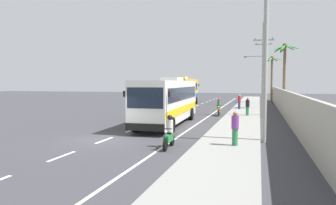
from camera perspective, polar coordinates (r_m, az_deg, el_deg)
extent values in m
plane|color=#3A3A3F|center=(18.27, -11.25, -6.64)|extent=(160.00, 160.00, 0.00)
cube|color=gray|center=(26.19, 12.74, -3.39)|extent=(3.20, 90.00, 0.14)
cube|color=white|center=(14.84, -18.59, -9.16)|extent=(0.16, 2.00, 0.01)
cube|color=white|center=(18.18, -11.39, -6.68)|extent=(0.16, 2.00, 0.01)
cube|color=white|center=(21.74, -6.53, -4.93)|extent=(0.16, 2.00, 0.01)
cube|color=white|center=(25.43, -3.08, -3.66)|extent=(0.16, 2.00, 0.01)
cube|color=white|center=(29.19, -0.51, -2.70)|extent=(0.16, 2.00, 0.01)
cube|color=white|center=(33.00, 1.47, -1.96)|extent=(0.16, 2.00, 0.01)
cube|color=white|center=(36.85, 3.03, -1.38)|extent=(0.16, 2.00, 0.01)
cube|color=white|center=(40.72, 4.29, -0.90)|extent=(0.16, 2.00, 0.01)
cube|color=white|center=(44.62, 5.34, -0.50)|extent=(0.16, 2.00, 0.01)
cube|color=white|center=(48.52, 6.22, -0.17)|extent=(0.16, 2.00, 0.01)
cube|color=white|center=(52.44, 6.96, 0.11)|extent=(0.16, 2.00, 0.01)
cube|color=white|center=(56.37, 7.61, 0.35)|extent=(0.16, 2.00, 0.01)
cube|color=white|center=(60.30, 8.16, 0.56)|extent=(0.16, 2.00, 0.01)
cube|color=white|center=(64.24, 8.65, 0.75)|extent=(0.16, 2.00, 0.01)
cube|color=white|center=(31.46, 7.61, -2.27)|extent=(0.14, 70.00, 0.01)
cube|color=#9E998E|center=(30.11, 20.46, -0.36)|extent=(0.24, 60.00, 2.50)
cube|color=silver|center=(24.15, -0.01, 0.42)|extent=(2.88, 11.41, 2.97)
cube|color=#192333|center=(24.32, 0.11, 1.67)|extent=(2.87, 10.51, 0.95)
cube|color=#192333|center=(18.72, -4.15, 0.83)|extent=(2.25, 0.19, 1.25)
cube|color=yellow|center=(24.20, -0.01, -1.16)|extent=(2.91, 11.19, 0.54)
cube|color=black|center=(18.81, -4.21, -4.47)|extent=(2.40, 0.25, 0.44)
cube|color=#B7B7B7|center=(25.49, 0.76, 4.25)|extent=(1.44, 2.54, 0.28)
cube|color=black|center=(18.53, 0.18, 1.50)|extent=(0.12, 0.08, 0.36)
cube|color=black|center=(19.39, -7.91, 1.56)|extent=(0.12, 0.08, 0.36)
cylinder|color=black|center=(20.16, 0.59, -4.11)|extent=(0.36, 1.05, 1.04)
cylinder|color=black|center=(20.84, -5.85, -3.87)|extent=(0.36, 1.05, 1.04)
cylinder|color=black|center=(27.33, 4.15, -2.06)|extent=(0.36, 1.05, 1.04)
cylinder|color=black|center=(27.84, -0.72, -1.95)|extent=(0.36, 1.05, 1.04)
cube|color=gold|center=(43.67, 2.82, 2.09)|extent=(3.14, 12.08, 3.29)
cube|color=#192333|center=(43.46, 2.77, 2.84)|extent=(3.12, 11.12, 1.05)
cube|color=#192333|center=(49.51, 4.00, 2.84)|extent=(2.24, 0.23, 1.38)
cube|color=blue|center=(43.69, 2.81, 1.12)|extent=(3.16, 11.84, 0.59)
cube|color=black|center=(49.67, 4.00, 0.61)|extent=(2.39, 0.30, 0.44)
cube|color=#B7B7B7|center=(42.18, 2.48, 4.46)|extent=(1.49, 2.70, 0.28)
cube|color=black|center=(49.53, 2.36, 3.14)|extent=(0.12, 0.09, 0.36)
cube|color=black|center=(49.11, 5.58, 3.12)|extent=(0.12, 0.09, 0.36)
cylinder|color=black|center=(48.06, 2.26, 0.42)|extent=(0.38, 1.06, 1.04)
cylinder|color=black|center=(47.68, 5.09, 0.39)|extent=(0.38, 1.06, 1.04)
cylinder|color=black|center=(40.45, 0.27, -0.19)|extent=(0.38, 1.06, 1.04)
cylinder|color=black|center=(40.01, 3.62, -0.24)|extent=(0.38, 1.06, 1.04)
cylinder|color=black|center=(15.05, -0.50, -7.64)|extent=(0.12, 0.60, 0.60)
cylinder|color=black|center=(16.34, 0.74, -6.73)|extent=(0.14, 0.60, 0.60)
cube|color=#1E7F38|center=(15.60, 0.10, -6.40)|extent=(0.27, 1.11, 0.36)
cube|color=black|center=(15.86, 0.37, -5.51)|extent=(0.26, 0.61, 0.12)
cylinder|color=gray|center=(15.10, -0.38, -6.43)|extent=(0.07, 0.32, 0.67)
cylinder|color=black|center=(15.13, -0.28, -4.73)|extent=(0.56, 0.06, 0.04)
sphere|color=#EAEACC|center=(15.04, -0.40, -5.32)|extent=(0.14, 0.14, 0.14)
cylinder|color=beige|center=(15.76, 0.33, -4.36)|extent=(0.32, 0.32, 0.65)
sphere|color=black|center=(15.70, 0.33, -2.71)|extent=(0.26, 0.26, 0.26)
cylinder|color=black|center=(30.50, 9.10, -1.92)|extent=(0.16, 0.61, 0.60)
cylinder|color=black|center=(31.85, 9.15, -1.68)|extent=(0.18, 0.61, 0.60)
cube|color=gold|center=(31.10, 9.13, -1.40)|extent=(0.35, 1.12, 0.36)
cube|color=black|center=(31.39, 9.14, -0.99)|extent=(0.30, 0.62, 0.12)
cylinder|color=gray|center=(30.59, 9.11, -1.34)|extent=(0.09, 0.32, 0.67)
cylinder|color=black|center=(30.65, 9.12, -0.50)|extent=(0.56, 0.10, 0.04)
sphere|color=#EAEACC|center=(30.55, 9.11, -0.78)|extent=(0.14, 0.14, 0.14)
cylinder|color=#2D7A47|center=(31.31, 9.15, -0.38)|extent=(0.32, 0.32, 0.68)
sphere|color=red|center=(31.28, 9.16, 0.48)|extent=(0.26, 0.26, 0.26)
cylinder|color=#2D7A47|center=(15.99, 11.96, -6.12)|extent=(0.28, 0.28, 0.82)
cylinder|color=#75388E|center=(15.89, 11.99, -3.49)|extent=(0.36, 0.36, 0.65)
sphere|color=#9E704C|center=(15.84, 12.01, -1.96)|extent=(0.23, 0.23, 0.23)
cylinder|color=#2D7A47|center=(30.49, 14.11, -1.53)|extent=(0.28, 0.28, 0.80)
cylinder|color=black|center=(30.44, 14.13, -0.17)|extent=(0.36, 0.36, 0.64)
sphere|color=brown|center=(30.41, 14.14, 0.61)|extent=(0.21, 0.21, 0.21)
cylinder|color=navy|center=(37.68, 12.70, -0.52)|extent=(0.28, 0.28, 0.81)
cylinder|color=red|center=(37.63, 12.72, 0.58)|extent=(0.36, 0.36, 0.64)
sphere|color=tan|center=(37.61, 12.73, 1.24)|extent=(0.25, 0.25, 0.25)
cylinder|color=#9E9E99|center=(17.77, 17.14, 8.87)|extent=(0.24, 0.24, 9.82)
cylinder|color=#9E9E99|center=(31.29, 16.75, 5.66)|extent=(0.24, 0.24, 8.83)
cube|color=#9E9E99|center=(31.52, 16.85, 10.72)|extent=(1.95, 0.12, 0.12)
cylinder|color=#4C4742|center=(31.53, 15.41, 10.96)|extent=(0.08, 0.08, 0.16)
cylinder|color=#4C4742|center=(31.55, 18.29, 10.90)|extent=(0.08, 0.08, 0.16)
cylinder|color=#9E9E99|center=(44.87, 16.72, 5.53)|extent=(0.24, 0.24, 9.63)
cube|color=#9E9E99|center=(45.13, 16.80, 10.00)|extent=(2.26, 0.12, 0.12)
cylinder|color=#4C4742|center=(45.15, 15.64, 10.17)|extent=(0.08, 0.08, 0.16)
cylinder|color=#4C4742|center=(45.16, 17.97, 10.13)|extent=(0.08, 0.08, 0.16)
cylinder|color=#9E9E99|center=(44.98, 15.26, 8.02)|extent=(2.34, 0.09, 0.09)
cube|color=#4C4C51|center=(45.01, 13.76, 7.96)|extent=(0.44, 0.24, 0.14)
cylinder|color=brown|center=(39.45, 20.19, 4.15)|extent=(0.33, 0.33, 7.46)
ellipsoid|color=#337F33|center=(39.57, 21.39, 9.31)|extent=(1.57, 0.65, 0.62)
ellipsoid|color=#337F33|center=(40.19, 21.06, 9.23)|extent=(1.39, 1.28, 0.62)
ellipsoid|color=#337F33|center=(40.28, 19.94, 9.06)|extent=(0.77, 1.48, 0.86)
ellipsoid|color=#337F33|center=(39.91, 19.39, 9.10)|extent=(1.42, 0.97, 0.90)
ellipsoid|color=#337F33|center=(39.24, 19.44, 9.30)|extent=(1.46, 1.08, 0.76)
ellipsoid|color=#337F33|center=(38.97, 20.00, 9.31)|extent=(0.85, 1.50, 0.79)
ellipsoid|color=#337F33|center=(39.11, 21.01, 9.31)|extent=(1.19, 1.41, 0.72)
sphere|color=brown|center=(39.68, 20.31, 9.62)|extent=(0.56, 0.56, 0.56)
cylinder|color=brown|center=(50.90, 18.16, 3.73)|extent=(0.32, 0.32, 6.91)
ellipsoid|color=#3D893D|center=(51.09, 19.03, 7.46)|extent=(1.47, 0.44, 0.54)
ellipsoid|color=#3D893D|center=(51.60, 18.66, 7.39)|extent=(1.12, 1.38, 0.61)
ellipsoid|color=#3D893D|center=(51.50, 17.75, 7.29)|extent=(1.14, 1.27, 0.82)
ellipsoid|color=#3D893D|center=(50.86, 17.45, 7.53)|extent=(1.50, 0.64, 0.51)
ellipsoid|color=#3D893D|center=(50.36, 18.00, 7.48)|extent=(0.81, 1.46, 0.65)
ellipsoid|color=#3D893D|center=(50.52, 18.76, 7.42)|extent=(1.19, 1.30, 0.69)
sphere|color=brown|center=(51.03, 18.24, 7.67)|extent=(0.56, 0.56, 0.56)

